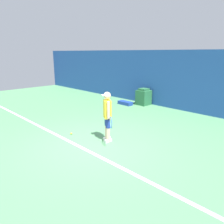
% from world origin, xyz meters
% --- Properties ---
extents(ground_plane, '(24.00, 24.00, 0.00)m').
position_xyz_m(ground_plane, '(0.00, 0.00, 0.00)').
color(ground_plane, '#518C5B').
extents(back_wall, '(24.00, 0.10, 2.80)m').
position_xyz_m(back_wall, '(0.00, 5.64, 1.40)').
color(back_wall, '#234C99').
rests_on(back_wall, ground_plane).
extents(court_baseline, '(21.60, 0.10, 0.01)m').
position_xyz_m(court_baseline, '(0.00, -0.41, 0.01)').
color(court_baseline, white).
rests_on(court_baseline, ground_plane).
extents(tennis_player, '(0.85, 0.60, 1.55)m').
position_xyz_m(tennis_player, '(0.06, 0.51, 0.85)').
color(tennis_player, beige).
rests_on(tennis_player, ground_plane).
extents(tennis_ball, '(0.07, 0.07, 0.07)m').
position_xyz_m(tennis_ball, '(-1.19, -0.01, 0.03)').
color(tennis_ball, '#D1E533').
rests_on(tennis_ball, ground_plane).
extents(covered_chair, '(0.61, 0.65, 0.87)m').
position_xyz_m(covered_chair, '(-2.22, 5.22, 0.41)').
color(covered_chair, '#28663D').
rests_on(covered_chair, ground_plane).
extents(equipment_bag, '(0.80, 0.35, 0.18)m').
position_xyz_m(equipment_bag, '(-2.89, 4.53, 0.09)').
color(equipment_bag, '#1E3D99').
rests_on(equipment_bag, ground_plane).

